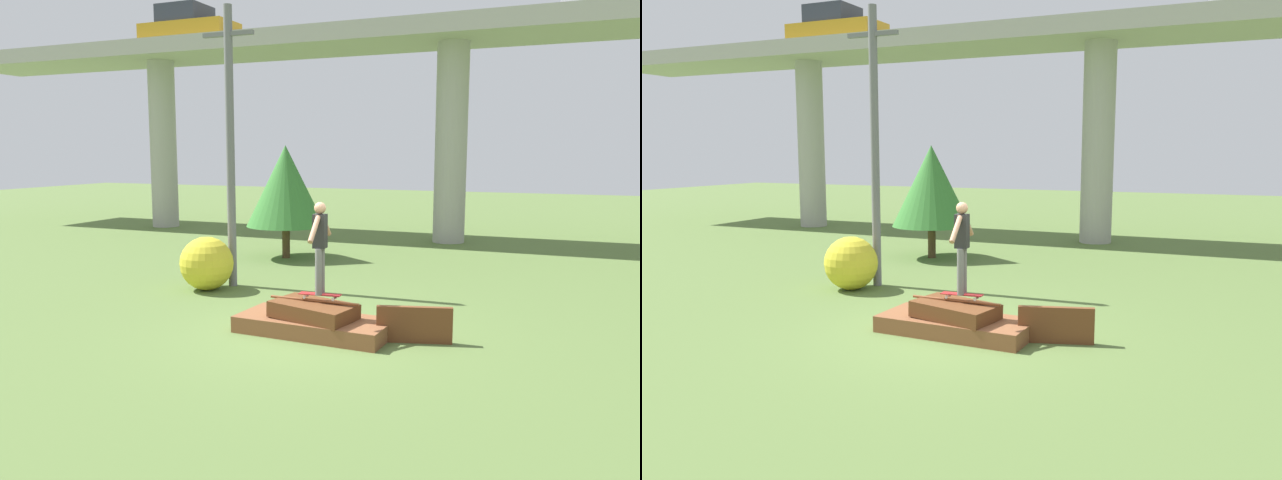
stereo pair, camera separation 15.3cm
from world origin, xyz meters
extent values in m
plane|color=#567038|center=(0.00, 0.00, 0.00)|extent=(80.00, 80.00, 0.00)
cube|color=brown|center=(0.00, 0.00, 0.15)|extent=(2.77, 1.29, 0.29)
cube|color=#5B3319|center=(0.02, -0.06, 0.43)|extent=(1.58, 1.12, 0.32)
cylinder|color=brown|center=(0.00, 0.00, 0.60)|extent=(1.68, 0.05, 0.05)
cube|color=brown|center=(1.77, 0.16, 0.31)|extent=(1.25, 0.46, 0.62)
cube|color=maroon|center=(0.09, 0.08, 0.70)|extent=(0.77, 0.26, 0.01)
cylinder|color=silver|center=(0.34, 0.18, 0.65)|extent=(0.06, 0.03, 0.05)
cylinder|color=silver|center=(0.36, 0.02, 0.65)|extent=(0.06, 0.03, 0.05)
cylinder|color=silver|center=(-0.18, 0.14, 0.65)|extent=(0.06, 0.03, 0.05)
cylinder|color=silver|center=(-0.17, -0.03, 0.65)|extent=(0.06, 0.03, 0.05)
cylinder|color=slate|center=(0.08, 0.16, 1.12)|extent=(0.12, 0.12, 0.82)
cylinder|color=slate|center=(0.09, -0.01, 1.12)|extent=(0.12, 0.12, 0.82)
cube|color=black|center=(0.09, 0.08, 1.83)|extent=(0.24, 0.23, 0.59)
sphere|color=#A37556|center=(0.09, 0.08, 2.23)|extent=(0.21, 0.21, 0.21)
cylinder|color=#A37556|center=(0.06, 0.40, 1.90)|extent=(0.13, 0.50, 0.44)
cylinder|color=#A37556|center=(0.11, -0.25, 1.90)|extent=(0.13, 0.50, 0.44)
cube|color=#A8A59E|center=(0.00, 12.11, 7.19)|extent=(44.00, 3.73, 0.60)
cylinder|color=#A8A59E|center=(-12.10, 12.11, 3.44)|extent=(1.10, 1.10, 6.89)
cylinder|color=#A8A59E|center=(0.00, 12.11, 3.44)|extent=(1.10, 1.10, 6.89)
cube|color=#B28419|center=(-10.64, 12.13, 7.87)|extent=(3.86, 1.74, 0.77)
cube|color=#2D333D|center=(-10.84, 12.13, 8.61)|extent=(1.85, 1.60, 0.71)
cylinder|color=slate|center=(-3.36, 2.90, 3.25)|extent=(0.20, 0.20, 6.49)
cube|color=slate|center=(-3.36, 2.90, 5.84)|extent=(1.30, 0.10, 0.10)
cylinder|color=#4C3823|center=(-3.89, 6.94, 0.48)|extent=(0.24, 0.24, 0.97)
cone|color=#387A33|center=(-3.89, 6.94, 2.17)|extent=(2.38, 2.38, 2.41)
sphere|color=gold|center=(-3.68, 2.26, 0.62)|extent=(1.25, 1.25, 1.25)
camera|label=1|loc=(4.23, -9.85, 3.22)|focal=35.00mm
camera|label=2|loc=(4.37, -9.79, 3.22)|focal=35.00mm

